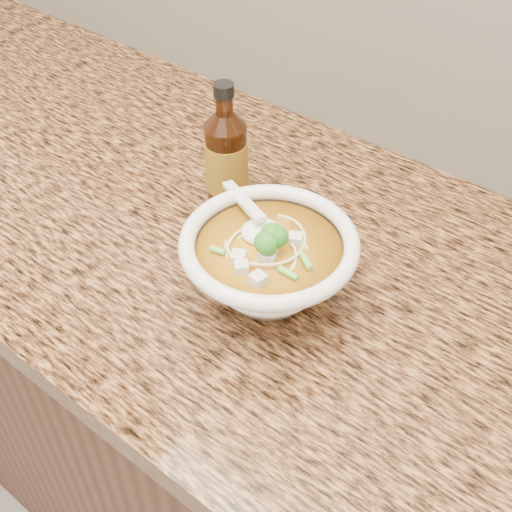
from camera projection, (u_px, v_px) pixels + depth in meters
The scene contains 4 objects.
cabinet at pixel (240, 408), 1.25m from camera, with size 4.00×0.65×0.86m, color black.
counter_slab at pixel (235, 235), 0.94m from camera, with size 4.00×0.68×0.04m, color #A36D3C.
soup_bowl at pixel (269, 266), 0.79m from camera, with size 0.23×0.22×0.12m.
hot_sauce_bottle at pixel (226, 158), 0.92m from camera, with size 0.06×0.06×0.19m.
Camera 1 is at (0.46, 1.14, 1.50)m, focal length 45.00 mm.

